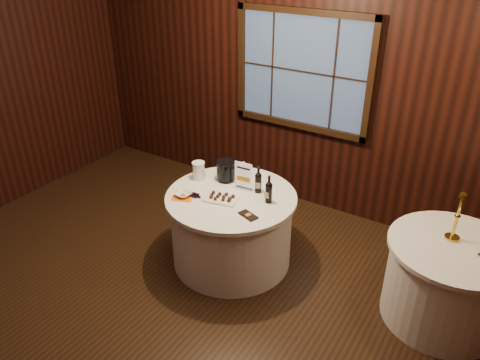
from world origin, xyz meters
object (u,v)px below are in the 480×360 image
Objects in this scene: port_bottle_left at (258,181)px; cracker_bowl at (183,194)px; side_table at (446,282)px; glass_pitcher at (199,171)px; main_table at (231,228)px; port_bottle_right at (269,191)px; ice_bucket at (226,170)px; brass_candlestick at (456,223)px; grape_bunch at (196,195)px; chocolate_plate at (221,198)px; chocolate_box at (248,215)px; sign_stand at (244,179)px.

port_bottle_left is 0.74m from cracker_bowl.
port_bottle_left is at bearing -176.83° from side_table.
port_bottle_left reaches higher than glass_pitcher.
port_bottle_right is at bearing 13.49° from main_table.
cracker_bowl reaches higher than main_table.
port_bottle_left is (0.18, 0.20, 0.50)m from main_table.
ice_bucket is 2.17m from brass_candlestick.
side_table is 2.27m from ice_bucket.
ice_bucket is 1.26× the size of grape_bunch.
port_bottle_left is 0.21m from port_bottle_right.
chocolate_plate is 1.89× the size of glass_pitcher.
chocolate_box is 0.97× the size of glass_pitcher.
chocolate_plate is (-0.04, -0.11, 0.40)m from main_table.
ice_bucket is 0.49× the size of brass_candlestick.
side_table is at bearing 13.25° from cracker_bowl.
glass_pitcher is at bearing 175.93° from chocolate_box.
port_bottle_right is 0.33m from chocolate_box.
grape_bunch reaches higher than chocolate_box.
port_bottle_left is at bearing 15.68° from glass_pitcher.
glass_pitcher is (-0.46, 0.11, 0.48)m from main_table.
cracker_bowl is 0.34× the size of brass_candlestick.
cracker_bowl is (-0.17, -0.50, -0.09)m from ice_bucket.
main_table is 0.42m from chocolate_plate.
main_table is at bearing -171.47° from side_table.
port_bottle_right is 1.31× the size of ice_bucket.
port_bottle_right is (-1.64, -0.21, 0.50)m from side_table.
port_bottle_right reaches higher than glass_pitcher.
side_table is 1.72m from port_bottle_right.
port_bottle_left reaches higher than main_table.
sign_stand is at bearing 164.32° from port_bottle_left.
main_table is at bearing -47.56° from ice_bucket.
brass_candlestick is (-0.05, 0.09, 0.54)m from side_table.
glass_pitcher is at bearing 152.75° from chocolate_plate.
side_table is at bearing 12.54° from grape_bunch.
port_bottle_left is at bearing 1.63° from sign_stand.
brass_candlestick reaches higher than sign_stand.
port_bottle_right reaches higher than chocolate_plate.
sign_stand reaches higher than port_bottle_right.
side_table is 7.30× the size of cracker_bowl.
sign_stand is 1.77× the size of grape_bunch.
grape_bunch is at bearing -160.68° from port_bottle_left.
grape_bunch is 0.39× the size of brass_candlestick.
sign_stand is 0.16m from port_bottle_left.
port_bottle_right is 1.51× the size of chocolate_box.
port_bottle_left is 0.40m from ice_bucket.
side_table is at bearing 1.64° from ice_bucket.
sign_stand is 2.02× the size of cracker_bowl.
glass_pitcher is 0.44× the size of brass_candlestick.
sign_stand is 1.58× the size of glass_pitcher.
chocolate_box is (0.33, -0.22, 0.39)m from main_table.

